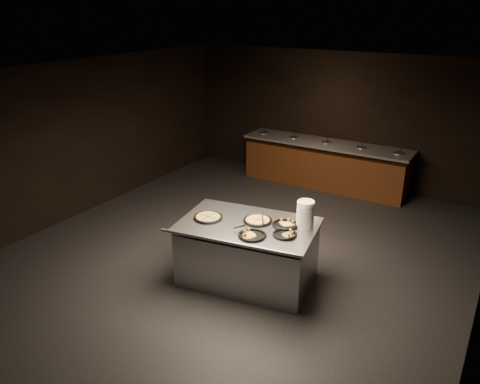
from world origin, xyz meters
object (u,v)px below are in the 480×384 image
Objects in this scene: pan_veggie_whole at (208,217)px; pan_cheese_whole at (258,220)px; plate_stack at (305,214)px; serving_counter at (248,254)px.

pan_veggie_whole is 0.72m from pan_cheese_whole.
pan_cheese_whole is at bearing -163.57° from plate_stack.
plate_stack is 0.93× the size of pan_cheese_whole.
serving_counter is 5.08× the size of pan_cheese_whole.
pan_cheese_whole is (0.66, 0.28, -0.00)m from pan_veggie_whole.
pan_veggie_whole is (-0.58, -0.15, 0.50)m from serving_counter.
serving_counter is at bearing -155.65° from plate_stack.
plate_stack reaches higher than serving_counter.
pan_veggie_whole is at bearing -160.06° from plate_stack.
serving_counter is 4.99× the size of pan_veggie_whole.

